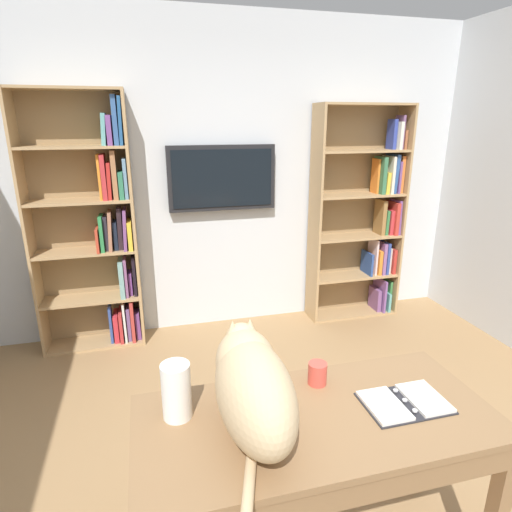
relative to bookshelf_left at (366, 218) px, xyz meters
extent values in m
cube|color=silver|center=(1.30, -0.17, 0.39)|extent=(4.52, 0.06, 2.70)
cube|color=tan|center=(-0.32, 0.02, 0.03)|extent=(0.02, 0.28, 1.98)
cube|color=tan|center=(0.53, 0.02, 0.03)|extent=(0.02, 0.28, 1.98)
cube|color=#93754E|center=(0.11, -0.11, 0.03)|extent=(0.87, 0.01, 1.98)
cube|color=tan|center=(0.11, 0.02, -0.95)|extent=(0.82, 0.27, 0.02)
cube|color=tan|center=(0.11, 0.02, -0.56)|extent=(0.82, 0.27, 0.02)
cube|color=tan|center=(0.11, 0.02, -0.17)|extent=(0.82, 0.27, 0.02)
cube|color=tan|center=(0.11, 0.02, 0.23)|extent=(0.82, 0.27, 0.02)
cube|color=tan|center=(0.11, 0.02, 0.62)|extent=(0.82, 0.27, 0.02)
cube|color=tan|center=(0.11, 0.02, 1.01)|extent=(0.82, 0.27, 0.02)
cube|color=#397C41|center=(-0.28, 0.02, -0.79)|extent=(0.02, 0.16, 0.30)
cube|color=#5BA09B|center=(-0.25, 0.04, -0.85)|extent=(0.03, 0.23, 0.19)
cube|color=black|center=(-0.22, 0.03, -0.82)|extent=(0.02, 0.13, 0.24)
cube|color=#784E8E|center=(-0.20, 0.04, -0.78)|extent=(0.02, 0.24, 0.32)
cube|color=#7A5083|center=(-0.16, 0.03, -0.83)|extent=(0.04, 0.19, 0.22)
cube|color=#B42F29|center=(-0.28, 0.03, -0.43)|extent=(0.03, 0.21, 0.24)
cube|color=beige|center=(-0.24, 0.04, -0.42)|extent=(0.03, 0.12, 0.25)
cube|color=#304590|center=(-0.21, 0.01, -0.39)|extent=(0.03, 0.23, 0.31)
cube|color=#81568E|center=(-0.17, 0.02, -0.39)|extent=(0.03, 0.23, 0.31)
cube|color=orange|center=(-0.13, 0.03, -0.43)|extent=(0.03, 0.19, 0.24)
cube|color=silver|center=(-0.09, 0.02, -0.38)|extent=(0.02, 0.17, 0.34)
cube|color=orange|center=(-0.06, 0.01, -0.45)|extent=(0.02, 0.14, 0.20)
cube|color=#29478C|center=(-0.03, 0.03, -0.44)|extent=(0.02, 0.21, 0.22)
cube|color=#7A4B8D|center=(-0.28, 0.04, 0.01)|extent=(0.03, 0.19, 0.32)
cube|color=#B9362D|center=(-0.25, 0.04, 0.00)|extent=(0.04, 0.21, 0.30)
cube|color=#BF3238|center=(-0.21, 0.02, -0.04)|extent=(0.04, 0.20, 0.23)
cube|color=#357741|center=(-0.17, 0.03, -0.04)|extent=(0.03, 0.16, 0.23)
cube|color=olive|center=(-0.13, 0.02, 0.01)|extent=(0.04, 0.17, 0.33)
cube|color=orange|center=(-0.28, 0.04, 0.41)|extent=(0.03, 0.14, 0.33)
cube|color=#6F4782|center=(-0.24, 0.04, 0.38)|extent=(0.02, 0.17, 0.29)
cube|color=#2F5490|center=(-0.21, 0.01, 0.41)|extent=(0.05, 0.21, 0.35)
cube|color=beige|center=(-0.17, 0.03, 0.40)|extent=(0.03, 0.22, 0.33)
cube|color=gold|center=(-0.13, 0.02, 0.33)|extent=(0.04, 0.21, 0.19)
cube|color=#38704B|center=(-0.09, 0.04, 0.40)|extent=(0.04, 0.18, 0.33)
cube|color=orange|center=(-0.05, 0.01, 0.39)|extent=(0.02, 0.12, 0.31)
cube|color=#9F5E3D|center=(-0.28, 0.03, 0.71)|extent=(0.02, 0.14, 0.17)
cube|color=slate|center=(-0.25, 0.03, 0.78)|extent=(0.02, 0.13, 0.29)
cube|color=silver|center=(-0.21, 0.04, 0.75)|extent=(0.03, 0.18, 0.24)
cube|color=#31419B|center=(-0.18, 0.02, 0.76)|extent=(0.03, 0.12, 0.26)
cube|color=tan|center=(2.11, 0.02, 0.07)|extent=(0.02, 0.28, 2.07)
cube|color=tan|center=(2.90, 0.02, 0.07)|extent=(0.02, 0.28, 2.07)
cube|color=#93754E|center=(2.50, -0.11, 0.07)|extent=(0.81, 0.01, 2.07)
cube|color=tan|center=(2.50, 0.02, -0.95)|extent=(0.76, 0.27, 0.02)
cube|color=tan|center=(2.50, 0.02, -0.54)|extent=(0.76, 0.27, 0.02)
cube|color=tan|center=(2.50, 0.02, -0.13)|extent=(0.76, 0.27, 0.02)
cube|color=tan|center=(2.50, 0.02, 0.28)|extent=(0.76, 0.27, 0.02)
cube|color=tan|center=(2.50, 0.02, 0.69)|extent=(0.76, 0.27, 0.02)
cube|color=tan|center=(2.50, 0.02, 1.10)|extent=(0.76, 0.27, 0.02)
cube|color=#734185|center=(2.15, 0.03, -0.82)|extent=(0.05, 0.13, 0.24)
cube|color=#AE3934|center=(2.19, 0.04, -0.75)|extent=(0.03, 0.22, 0.37)
cube|color=slate|center=(2.22, 0.03, -0.79)|extent=(0.03, 0.16, 0.30)
cube|color=silver|center=(2.26, 0.02, -0.76)|extent=(0.02, 0.23, 0.36)
cube|color=#B12E2E|center=(2.29, 0.02, -0.81)|extent=(0.03, 0.23, 0.27)
cube|color=#C12D37|center=(2.33, 0.01, -0.82)|extent=(0.04, 0.20, 0.24)
cube|color=#30488B|center=(2.37, 0.04, -0.77)|extent=(0.02, 0.13, 0.34)
cube|color=black|center=(2.14, 0.03, -0.36)|extent=(0.03, 0.16, 0.34)
cube|color=#794087|center=(2.18, 0.01, -0.43)|extent=(0.03, 0.14, 0.20)
cube|color=#83517B|center=(2.21, 0.04, -0.37)|extent=(0.02, 0.17, 0.33)
cube|color=#72A09B|center=(2.25, 0.04, -0.37)|extent=(0.04, 0.20, 0.31)
cube|color=gold|center=(2.15, 0.04, -0.01)|extent=(0.03, 0.23, 0.23)
cube|color=#78467E|center=(2.18, 0.03, 0.04)|extent=(0.04, 0.23, 0.33)
cube|color=black|center=(2.22, 0.03, 0.05)|extent=(0.04, 0.13, 0.34)
cube|color=black|center=(2.26, 0.01, -0.01)|extent=(0.03, 0.17, 0.23)
cube|color=#9D684E|center=(2.30, 0.04, 0.04)|extent=(0.04, 0.19, 0.31)
cube|color=#29252F|center=(2.33, 0.01, 0.02)|extent=(0.03, 0.18, 0.28)
cube|color=#2C8145|center=(2.36, 0.04, 0.02)|extent=(0.03, 0.19, 0.28)
cube|color=#B83D28|center=(2.39, 0.04, -0.03)|extent=(0.02, 0.24, 0.19)
cube|color=#6890B2|center=(2.14, 0.03, 0.45)|extent=(0.03, 0.14, 0.31)
cube|color=#2E7453|center=(2.18, 0.02, 0.40)|extent=(0.04, 0.20, 0.21)
cube|color=#9F6943|center=(2.22, 0.03, 0.48)|extent=(0.04, 0.18, 0.37)
cube|color=red|center=(2.27, 0.03, 0.43)|extent=(0.04, 0.16, 0.28)
cube|color=#B72F32|center=(2.30, 0.03, 0.46)|extent=(0.03, 0.18, 0.35)
cube|color=orange|center=(2.33, 0.03, 0.46)|extent=(0.02, 0.14, 0.35)
cube|color=#23558D|center=(2.14, 0.02, 0.88)|extent=(0.03, 0.22, 0.35)
cube|color=#34598F|center=(2.18, 0.03, 0.88)|extent=(0.04, 0.18, 0.36)
cube|color=#6F4082|center=(2.23, 0.02, 0.81)|extent=(0.04, 0.22, 0.22)
cube|color=#5CA19E|center=(2.27, 0.03, 0.82)|extent=(0.04, 0.17, 0.23)
cube|color=black|center=(1.35, -0.09, 0.41)|extent=(0.93, 0.06, 0.55)
cube|color=black|center=(1.35, -0.05, 0.41)|extent=(0.86, 0.01, 0.48)
cube|color=olive|center=(1.44, 2.30, -0.21)|extent=(1.38, 0.62, 0.03)
cube|color=olive|center=(1.44, 2.59, -0.27)|extent=(1.28, 0.02, 0.10)
cube|color=olive|center=(0.79, 2.02, -0.59)|extent=(0.06, 0.06, 0.74)
cube|color=olive|center=(2.09, 2.02, -0.59)|extent=(0.06, 0.06, 0.74)
ellipsoid|color=#D1B284|center=(1.69, 2.33, -0.03)|extent=(0.26, 0.56, 0.33)
ellipsoid|color=#D1B284|center=(1.69, 2.20, 0.02)|extent=(0.22, 0.31, 0.25)
sphere|color=#D1B284|center=(1.69, 2.13, 0.08)|extent=(0.12, 0.12, 0.12)
cone|color=#D1B284|center=(1.66, 2.13, 0.13)|extent=(0.06, 0.06, 0.07)
cone|color=#D1B284|center=(1.73, 2.13, 0.13)|extent=(0.06, 0.06, 0.07)
cone|color=beige|center=(1.66, 2.14, 0.12)|extent=(0.03, 0.03, 0.05)
cone|color=beige|center=(1.73, 2.14, 0.12)|extent=(0.03, 0.03, 0.05)
cylinder|color=#D1B284|center=(1.77, 2.56, -0.18)|extent=(0.16, 0.38, 0.04)
cube|color=#26262B|center=(0.99, 2.32, -0.19)|extent=(0.15, 0.22, 0.01)
cube|color=#26262B|center=(1.17, 2.32, -0.19)|extent=(0.15, 0.22, 0.01)
cube|color=#26262B|center=(1.08, 2.32, -0.19)|extent=(0.03, 0.22, 0.01)
cube|color=white|center=(0.99, 2.32, -0.18)|extent=(0.14, 0.21, 0.01)
cube|color=white|center=(1.17, 2.32, -0.18)|extent=(0.14, 0.21, 0.01)
cylinder|color=silver|center=(1.08, 2.39, -0.18)|extent=(0.02, 0.02, 0.01)
cylinder|color=silver|center=(1.08, 2.32, -0.18)|extent=(0.02, 0.02, 0.01)
cylinder|color=silver|center=(1.08, 2.25, -0.18)|extent=(0.02, 0.02, 0.01)
cylinder|color=white|center=(1.95, 2.16, -0.08)|extent=(0.11, 0.11, 0.22)
cylinder|color=#D84C3F|center=(1.36, 2.10, -0.15)|extent=(0.08, 0.08, 0.10)
camera|label=1|loc=(2.01, 3.56, 0.88)|focal=30.01mm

